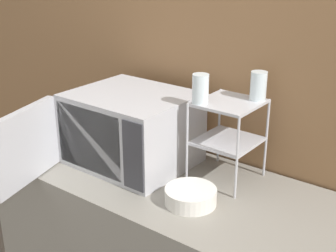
% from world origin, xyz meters
% --- Properties ---
extents(wall_back, '(8.00, 0.06, 2.60)m').
position_xyz_m(wall_back, '(0.00, 0.70, 1.30)').
color(wall_back, olive).
rests_on(wall_back, ground_plane).
extents(microwave, '(0.54, 0.83, 0.33)m').
position_xyz_m(microwave, '(-0.43, 0.35, 1.06)').
color(microwave, '#ADADB2').
rests_on(microwave, counter).
extents(dish_rack, '(0.24, 0.26, 0.34)m').
position_xyz_m(dish_rack, '(-0.00, 0.49, 1.15)').
color(dish_rack, '#B2B2B7').
rests_on(dish_rack, counter).
extents(glass_front_left, '(0.07, 0.07, 0.12)m').
position_xyz_m(glass_front_left, '(-0.08, 0.40, 1.30)').
color(glass_front_left, silver).
rests_on(glass_front_left, dish_rack).
extents(glass_back_right, '(0.07, 0.07, 0.12)m').
position_xyz_m(glass_back_right, '(0.08, 0.58, 1.30)').
color(glass_back_right, silver).
rests_on(glass_back_right, dish_rack).
extents(bowl, '(0.20, 0.20, 0.06)m').
position_xyz_m(bowl, '(0.00, 0.23, 0.93)').
color(bowl, silver).
rests_on(bowl, counter).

